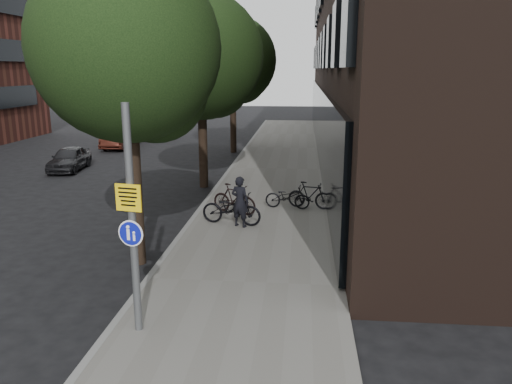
# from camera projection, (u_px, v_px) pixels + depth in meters

# --- Properties ---
(ground) EXTENTS (120.00, 120.00, 0.00)m
(ground) POSITION_uv_depth(u_px,v_px,m) (206.00, 372.00, 8.16)
(ground) COLOR black
(ground) RESTS_ON ground
(sidewalk) EXTENTS (4.50, 60.00, 0.12)m
(sidewalk) POSITION_uv_depth(u_px,v_px,m) (266.00, 206.00, 17.78)
(sidewalk) COLOR #64625C
(sidewalk) RESTS_ON ground
(curb_edge) EXTENTS (0.15, 60.00, 0.13)m
(curb_edge) POSITION_uv_depth(u_px,v_px,m) (204.00, 204.00, 17.99)
(curb_edge) COLOR slate
(curb_edge) RESTS_ON ground
(street_tree_near) EXTENTS (4.40, 4.40, 7.50)m
(street_tree_near) POSITION_uv_depth(u_px,v_px,m) (132.00, 56.00, 11.65)
(street_tree_near) COLOR black
(street_tree_near) RESTS_ON ground
(street_tree_mid) EXTENTS (5.00, 5.00, 7.80)m
(street_tree_mid) POSITION_uv_depth(u_px,v_px,m) (203.00, 61.00, 19.86)
(street_tree_mid) COLOR black
(street_tree_mid) RESTS_ON ground
(street_tree_far) EXTENTS (5.00, 5.00, 7.80)m
(street_tree_far) POSITION_uv_depth(u_px,v_px,m) (234.00, 64.00, 28.56)
(street_tree_far) COLOR black
(street_tree_far) RESTS_ON ground
(signpost) EXTENTS (0.48, 0.14, 4.16)m
(signpost) POSITION_uv_depth(u_px,v_px,m) (132.00, 221.00, 8.77)
(signpost) COLOR #595B5E
(signpost) RESTS_ON sidewalk
(pedestrian) EXTENTS (0.67, 0.56, 1.57)m
(pedestrian) POSITION_uv_depth(u_px,v_px,m) (240.00, 202.00, 15.13)
(pedestrian) COLOR black
(pedestrian) RESTS_ON sidewalk
(parked_bike_facade_near) EXTENTS (1.61, 0.75, 0.81)m
(parked_bike_facade_near) POSITION_uv_depth(u_px,v_px,m) (287.00, 197.00, 17.20)
(parked_bike_facade_near) COLOR black
(parked_bike_facade_near) RESTS_ON sidewalk
(parked_bike_facade_far) EXTENTS (1.61, 0.80, 0.93)m
(parked_bike_facade_far) POSITION_uv_depth(u_px,v_px,m) (310.00, 195.00, 17.18)
(parked_bike_facade_far) COLOR black
(parked_bike_facade_far) RESTS_ON sidewalk
(parked_bike_curb_near) EXTENTS (1.99, 1.02, 1.00)m
(parked_bike_curb_near) POSITION_uv_depth(u_px,v_px,m) (231.00, 209.00, 15.41)
(parked_bike_curb_near) COLOR black
(parked_bike_curb_near) RESTS_ON sidewalk
(parked_bike_curb_far) EXTENTS (1.70, 1.14, 1.00)m
(parked_bike_curb_far) POSITION_uv_depth(u_px,v_px,m) (234.00, 199.00, 16.58)
(parked_bike_curb_far) COLOR black
(parked_bike_curb_far) RESTS_ON sidewalk
(parked_car_near) EXTENTS (1.72, 3.52, 1.16)m
(parked_car_near) POSITION_uv_depth(u_px,v_px,m) (69.00, 159.00, 24.26)
(parked_car_near) COLOR black
(parked_car_near) RESTS_ON ground
(parked_car_mid) EXTENTS (1.55, 4.09, 1.33)m
(parked_car_mid) POSITION_uv_depth(u_px,v_px,m) (121.00, 137.00, 31.19)
(parked_car_mid) COLOR #4E1F16
(parked_car_mid) RESTS_ON ground
(parked_car_far) EXTENTS (1.95, 4.17, 1.18)m
(parked_car_far) POSITION_uv_depth(u_px,v_px,m) (160.00, 130.00, 35.49)
(parked_car_far) COLOR black
(parked_car_far) RESTS_ON ground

